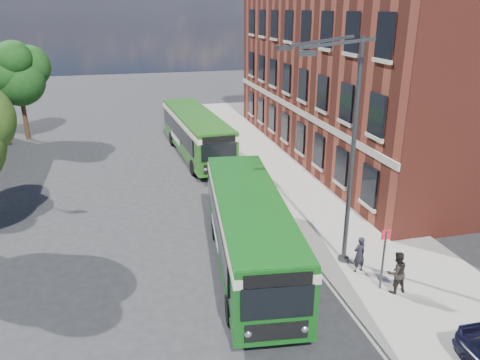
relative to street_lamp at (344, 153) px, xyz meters
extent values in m
plane|color=#272729|center=(-4.84, 2.00, -4.79)|extent=(120.00, 120.00, 0.00)
cube|color=gray|center=(2.16, 10.00, -4.72)|extent=(6.00, 48.00, 0.15)
cube|color=beige|center=(-0.89, 10.00, -4.79)|extent=(0.12, 48.00, 0.01)
cube|color=maroon|center=(9.16, 14.00, 1.21)|extent=(12.00, 26.00, 12.00)
cube|color=#B9B29D|center=(3.12, 14.00, -1.19)|extent=(0.12, 26.00, 0.35)
cylinder|color=#35373A|center=(0.36, 0.00, -4.64)|extent=(0.44, 0.44, 0.30)
cylinder|color=#35373A|center=(0.36, 0.00, -0.29)|extent=(0.18, 0.18, 9.00)
cube|color=#35373A|center=(-0.87, -0.60, 4.01)|extent=(2.58, 0.46, 0.37)
cube|color=#35373A|center=(-0.87, 0.60, 4.01)|extent=(2.58, 0.46, 0.37)
cube|color=#35373A|center=(-2.11, -1.08, 3.76)|extent=(0.55, 0.22, 0.16)
cube|color=#35373A|center=(-2.11, 1.08, 3.76)|extent=(0.55, 0.22, 0.16)
cylinder|color=#35373A|center=(0.76, -2.20, -3.54)|extent=(0.08, 0.08, 2.50)
cube|color=red|center=(0.76, -2.20, -2.44)|extent=(0.35, 0.04, 0.35)
cube|color=#114F15|center=(-3.44, 0.80, -3.02)|extent=(3.73, 10.95, 2.45)
cube|color=#114F15|center=(-3.44, 0.80, -4.29)|extent=(3.78, 10.99, 0.14)
cube|color=black|center=(-4.67, 1.24, -2.89)|extent=(1.12, 8.88, 1.10)
cube|color=black|center=(-2.13, 0.95, -2.89)|extent=(1.12, 8.88, 1.10)
cube|color=beige|center=(-3.44, 0.80, -2.19)|extent=(3.80, 11.02, 0.32)
cube|color=#114F15|center=(-3.44, 0.80, -1.83)|extent=(3.62, 10.84, 0.12)
cube|color=black|center=(-4.07, -4.56, -2.84)|extent=(2.14, 0.33, 1.05)
cube|color=black|center=(-4.07, -4.57, -2.09)|extent=(2.00, 0.31, 0.38)
cube|color=black|center=(-4.07, -4.57, -3.84)|extent=(1.90, 0.30, 0.55)
sphere|color=silver|center=(-4.91, -4.45, -3.84)|extent=(0.26, 0.26, 0.26)
sphere|color=silver|center=(-3.22, -4.65, -3.84)|extent=(0.26, 0.26, 0.26)
cube|color=black|center=(-2.81, 6.16, -2.79)|extent=(2.00, 0.31, 0.90)
cube|color=white|center=(-4.60, 1.94, -3.64)|extent=(0.41, 3.18, 0.45)
cylinder|color=black|center=(-5.01, -2.61, -4.29)|extent=(0.39, 1.03, 1.00)
cylinder|color=black|center=(-2.69, -2.88, -4.29)|extent=(0.39, 1.03, 1.00)
cylinder|color=black|center=(-4.30, 3.48, -4.29)|extent=(0.39, 1.03, 1.00)
cylinder|color=black|center=(-1.98, 3.21, -4.29)|extent=(0.39, 1.03, 1.00)
cube|color=#246017|center=(-3.08, 16.39, -3.02)|extent=(3.35, 11.97, 2.45)
cube|color=#246017|center=(-3.08, 16.39, -4.29)|extent=(3.39, 12.01, 0.14)
cube|color=black|center=(-4.38, 16.59, -2.89)|extent=(0.80, 10.00, 1.10)
cube|color=black|center=(-1.83, 16.78, -2.89)|extent=(0.80, 10.00, 1.10)
cube|color=#F7EBCB|center=(-3.08, 16.39, -2.19)|extent=(3.41, 12.04, 0.32)
cube|color=#246017|center=(-3.08, 16.39, -1.83)|extent=(3.24, 11.86, 0.12)
cube|color=black|center=(-2.65, 10.46, -2.84)|extent=(2.15, 0.23, 1.05)
cube|color=black|center=(-2.65, 10.45, -2.09)|extent=(2.00, 0.22, 0.38)
cube|color=black|center=(-2.65, 10.45, -3.84)|extent=(1.90, 0.22, 0.55)
sphere|color=silver|center=(-3.50, 10.41, -3.84)|extent=(0.26, 0.26, 0.26)
sphere|color=silver|center=(-1.81, 10.53, -3.84)|extent=(0.26, 0.26, 0.26)
cube|color=black|center=(-3.51, 22.31, -2.79)|extent=(2.00, 0.22, 0.90)
cube|color=white|center=(-4.44, 17.29, -3.64)|extent=(0.27, 3.19, 0.45)
cylinder|color=black|center=(-3.95, 12.20, -4.29)|extent=(0.35, 1.02, 1.00)
cylinder|color=black|center=(-1.62, 12.37, -4.29)|extent=(0.35, 1.02, 1.00)
cylinder|color=black|center=(-4.47, 19.41, -4.29)|extent=(0.35, 1.02, 1.00)
cylinder|color=black|center=(-2.14, 19.57, -4.29)|extent=(0.35, 1.02, 1.00)
imported|color=black|center=(0.54, -0.92, -3.90)|extent=(0.61, 0.46, 1.49)
imported|color=black|center=(1.16, -2.53, -3.83)|extent=(0.80, 0.63, 1.61)
cylinder|color=#3C2915|center=(-15.47, 23.98, -3.15)|extent=(0.36, 0.36, 3.29)
sphere|color=#164014|center=(-15.47, 23.98, -0.16)|extent=(3.88, 3.88, 3.88)
sphere|color=#164014|center=(-14.72, 24.58, 0.81)|extent=(3.29, 3.29, 3.29)
sphere|color=#164014|center=(-16.14, 23.46, 0.44)|extent=(2.99, 2.99, 2.99)
sphere|color=#164014|center=(-15.47, 23.23, 1.56)|extent=(2.69, 2.69, 2.69)
camera|label=1|loc=(-7.90, -15.32, 5.13)|focal=35.00mm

